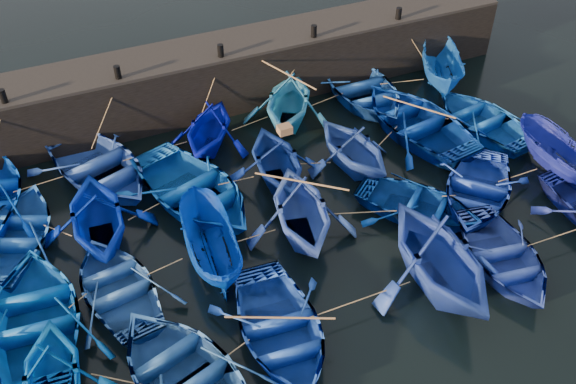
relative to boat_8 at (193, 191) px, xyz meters
name	(u,v)px	position (x,y,z in m)	size (l,w,h in m)	color
ground	(330,270)	(2.89, -4.69, -0.58)	(120.00, 120.00, 0.00)	black
quay_wall	(216,76)	(2.89, 5.81, 0.67)	(26.00, 2.50, 2.50)	black
quay_top	(214,48)	(2.89, 5.81, 1.98)	(26.00, 2.50, 0.12)	black
bollard_0	(3,96)	(-5.11, 4.91, 2.29)	(0.24, 0.24, 0.50)	black
bollard_1	(117,72)	(-1.11, 4.91, 2.29)	(0.24, 0.24, 0.50)	black
bollard_2	(221,51)	(2.89, 4.91, 2.29)	(0.24, 0.24, 0.50)	black
bollard_3	(314,31)	(6.89, 4.91, 2.29)	(0.24, 0.24, 0.50)	black
bollard_4	(399,13)	(10.89, 4.91, 2.29)	(0.24, 0.24, 0.50)	black
boat_1	(98,167)	(-2.72, 2.69, -0.02)	(3.91, 5.46, 1.13)	#294EB2
boat_2	(209,127)	(1.55, 2.87, 0.37)	(3.14, 3.64, 1.92)	#0009A0
boat_3	(288,100)	(4.98, 3.17, 0.52)	(3.62, 4.20, 2.21)	#2E85D1
boat_4	(362,88)	(8.52, 3.50, -0.02)	(3.90, 5.45, 1.13)	#184B9F
boat_5	(442,69)	(12.23, 3.08, 0.26)	(1.64, 4.34, 1.68)	blue
boat_6	(15,235)	(-5.82, 0.37, -0.10)	(3.37, 4.71, 0.98)	#164FB0
boat_7	(97,215)	(-3.28, -0.49, 0.53)	(3.66, 4.24, 2.23)	#001EA1
boat_8	(193,191)	(0.00, 0.00, 0.00)	(4.03, 5.64, 1.17)	#094CAF
boat_9	(277,159)	(3.09, -0.09, 0.46)	(3.43, 3.98, 2.09)	navy
boat_10	(353,146)	(5.93, -0.47, 0.43)	(3.31, 3.84, 2.02)	#224391
boat_11	(417,120)	(9.31, 0.50, 0.01)	(4.08, 5.71, 1.18)	navy
boat_12	(482,119)	(11.85, -0.33, -0.10)	(3.35, 4.69, 0.97)	#0C49A4
boat_13	(36,318)	(-5.65, -3.40, -0.03)	(3.83, 5.35, 1.11)	#024396
boat_14	(118,286)	(-3.31, -3.08, -0.13)	(3.10, 4.34, 0.90)	#2C5EB0
boat_15	(210,245)	(-0.36, -2.87, 0.21)	(1.54, 4.09, 1.58)	#002E95
boat_16	(301,209)	(2.73, -2.86, 0.53)	(3.65, 4.24, 2.23)	blue
boat_17	(419,206)	(6.76, -3.67, -0.14)	(3.10, 4.33, 0.90)	navy
boat_18	(477,190)	(9.00, -3.82, -0.10)	(3.35, 4.69, 0.97)	#1635A3
boat_19	(558,158)	(12.50, -3.81, 0.20)	(1.52, 4.04, 1.56)	navy
boat_20	(51,377)	(-5.50, -5.83, 0.39)	(3.19, 3.70, 1.95)	blue
boat_21	(186,375)	(-2.38, -6.83, -0.05)	(3.69, 5.16, 1.07)	navy
boat_22	(280,330)	(0.42, -6.49, -0.09)	(3.41, 4.76, 0.99)	#163FAE
boat_23	(439,256)	(5.49, -6.51, 0.70)	(4.22, 4.90, 2.58)	#1F3DA1
boat_24	(503,257)	(7.84, -6.73, -0.13)	(3.14, 4.38, 0.91)	blue
wooden_crate	(285,129)	(3.39, -0.09, 1.65)	(0.47, 0.39, 0.28)	brown
mooring_ropes	(277,156)	(3.24, 0.30, 0.29)	(18.82, 11.67, 2.10)	tan
loose_oars	(327,157)	(4.36, -1.42, 1.10)	(11.14, 11.73, 1.30)	#99724C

